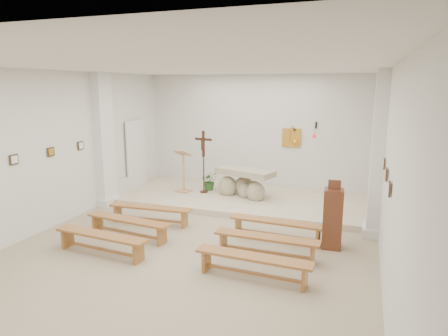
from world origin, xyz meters
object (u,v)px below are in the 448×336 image
at_px(bench_left_second, 128,223).
at_px(bench_right_second, 266,241).
at_px(lectern, 183,171).
at_px(crucifix_stand, 203,157).
at_px(bench_left_front, 150,211).
at_px(bench_right_third, 253,262).
at_px(donation_pedestal, 333,218).
at_px(altar, 244,185).
at_px(bench_left_third, 101,239).
at_px(bench_right_front, 277,225).

height_order(bench_left_second, bench_right_second, same).
relative_size(lectern, crucifix_stand, 0.71).
distance_m(lectern, bench_right_second, 4.64).
xyz_separation_m(bench_left_front, bench_left_second, (0.00, -0.92, 0.00)).
bearing_deg(lectern, bench_right_second, -35.67).
bearing_deg(bench_right_third, lectern, 130.73).
bearing_deg(donation_pedestal, crucifix_stand, 142.36).
height_order(lectern, donation_pedestal, lectern).
xyz_separation_m(crucifix_stand, bench_right_third, (2.66, -4.34, -0.86)).
bearing_deg(altar, bench_left_front, -103.16).
height_order(altar, bench_left_front, altar).
relative_size(crucifix_stand, bench_left_second, 0.89).
distance_m(lectern, bench_left_front, 2.42).
relative_size(bench_left_front, bench_left_third, 1.00).
bearing_deg(crucifix_stand, donation_pedestal, -24.02).
xyz_separation_m(donation_pedestal, bench_left_third, (-4.10, -1.81, -0.29)).
bearing_deg(crucifix_stand, bench_right_second, -42.22).
bearing_deg(crucifix_stand, bench_left_front, -87.48).
height_order(bench_left_front, bench_left_second, same).
xyz_separation_m(lectern, bench_left_front, (0.26, -2.36, -0.45)).
xyz_separation_m(altar, bench_left_second, (-1.53, -3.41, -0.16)).
height_order(donation_pedestal, bench_right_third, donation_pedestal).
distance_m(bench_right_second, bench_right_third, 0.92).
bearing_deg(bench_left_front, bench_left_third, -93.15).
bearing_deg(bench_left_second, altar, 72.61).
bearing_deg(donation_pedestal, bench_right_front, 174.30).
bearing_deg(donation_pedestal, bench_left_second, -171.60).
distance_m(lectern, bench_left_third, 4.24).
height_order(altar, crucifix_stand, crucifix_stand).
xyz_separation_m(crucifix_stand, bench_left_third, (-0.32, -4.34, -0.86)).
bearing_deg(altar, donation_pedestal, -26.04).
height_order(bench_left_second, bench_right_third, same).
height_order(donation_pedestal, bench_right_front, donation_pedestal).
height_order(lectern, bench_right_second, lectern).
height_order(crucifix_stand, bench_left_front, crucifix_stand).
xyz_separation_m(bench_right_second, bench_left_third, (-2.98, -0.92, 0.00)).
bearing_deg(bench_left_second, bench_left_third, -83.21).
bearing_deg(crucifix_stand, bench_left_second, -85.52).
relative_size(altar, donation_pedestal, 1.27).
distance_m(crucifix_stand, bench_right_second, 4.42).
bearing_deg(bench_left_third, donation_pedestal, 28.95).
bearing_deg(bench_right_front, bench_left_second, -159.30).
xyz_separation_m(bench_left_second, bench_left_third, (-0.00, -0.92, 0.00)).
distance_m(donation_pedestal, bench_right_second, 1.45).
height_order(altar, bench_left_third, altar).
height_order(bench_left_second, bench_left_third, same).
distance_m(donation_pedestal, bench_left_third, 4.49).
distance_m(lectern, crucifix_stand, 0.72).
bearing_deg(bench_right_second, donation_pedestal, 39.77).
bearing_deg(bench_right_second, altar, 114.37).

